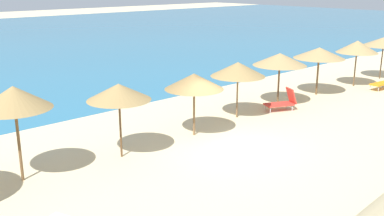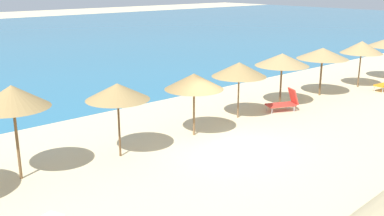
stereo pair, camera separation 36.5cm
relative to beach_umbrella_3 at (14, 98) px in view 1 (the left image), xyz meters
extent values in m
plane|color=beige|center=(6.78, -2.15, -2.61)|extent=(160.00, 160.00, 0.00)
cylinder|color=brown|center=(0.00, 0.00, -1.40)|extent=(0.09, 0.09, 2.43)
cone|color=#9E7F4C|center=(0.00, 0.00, 0.01)|extent=(2.19, 2.19, 0.69)
cylinder|color=brown|center=(3.31, -0.43, -1.52)|extent=(0.07, 0.07, 2.19)
cone|color=#9E7F4C|center=(3.31, -0.43, -0.30)|extent=(2.17, 2.17, 0.56)
cylinder|color=brown|center=(6.71, -0.46, -1.60)|extent=(0.08, 0.08, 2.02)
cone|color=olive|center=(6.71, -0.46, -0.44)|extent=(2.29, 2.29, 0.61)
cylinder|color=brown|center=(9.75, 0.03, -1.60)|extent=(0.07, 0.07, 2.02)
cone|color=#9E7F4C|center=(9.75, 0.03, -0.43)|extent=(2.40, 2.40, 0.62)
cylinder|color=brown|center=(12.78, 0.07, -1.55)|extent=(0.09, 0.09, 2.12)
cone|color=tan|center=(12.78, 0.07, -0.35)|extent=(2.59, 2.59, 0.59)
cylinder|color=brown|center=(16.00, -0.04, -1.56)|extent=(0.10, 0.10, 2.11)
cone|color=tan|center=(16.00, -0.04, -0.37)|extent=(2.67, 2.67, 0.57)
cylinder|color=brown|center=(19.34, -0.38, -1.56)|extent=(0.08, 0.08, 2.10)
cone|color=tan|center=(19.34, -0.38, -0.32)|extent=(2.33, 2.33, 0.68)
cylinder|color=brown|center=(22.43, -0.45, -1.52)|extent=(0.07, 0.07, 2.19)
cone|color=tan|center=(22.43, -0.45, -0.30)|extent=(2.54, 2.54, 0.54)
cube|color=orange|center=(19.65, -1.86, -2.26)|extent=(1.58, 0.73, 0.07)
cylinder|color=silver|center=(19.02, -1.55, -2.46)|extent=(0.04, 0.04, 0.32)
cylinder|color=silver|center=(18.98, -2.04, -2.46)|extent=(0.04, 0.04, 0.32)
cylinder|color=silver|center=(20.32, -1.69, -2.46)|extent=(0.04, 0.04, 0.32)
cube|color=red|center=(11.98, -0.60, -2.30)|extent=(1.48, 1.14, 0.07)
cube|color=red|center=(12.55, -0.86, -1.93)|extent=(0.53, 0.70, 0.73)
cylinder|color=silver|center=(11.57, -0.12, -2.48)|extent=(0.04, 0.04, 0.28)
cylinder|color=silver|center=(11.35, -0.61, -2.48)|extent=(0.04, 0.04, 0.28)
cylinder|color=silver|center=(12.61, -0.59, -2.48)|extent=(0.04, 0.04, 0.28)
cylinder|color=silver|center=(12.38, -1.08, -2.48)|extent=(0.04, 0.04, 0.28)
camera|label=1|loc=(-4.63, -12.82, 3.28)|focal=41.90mm
camera|label=2|loc=(-4.36, -13.06, 3.28)|focal=41.90mm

